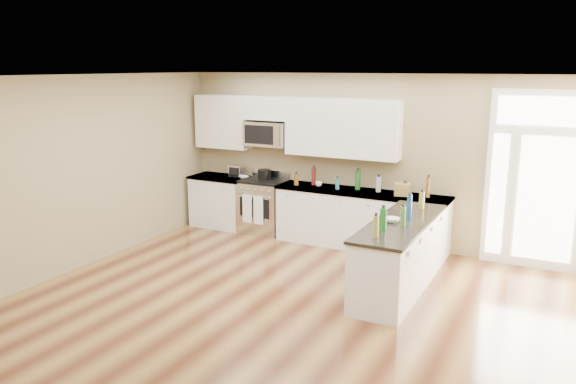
% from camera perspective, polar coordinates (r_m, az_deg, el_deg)
% --- Properties ---
extents(ground, '(8.00, 8.00, 0.00)m').
position_cam_1_polar(ground, '(6.22, -3.53, -15.28)').
color(ground, '#4E2816').
extents(room_shell, '(8.00, 8.00, 8.00)m').
position_cam_1_polar(room_shell, '(5.63, -3.77, 0.28)').
color(room_shell, '#9A8961').
rests_on(room_shell, ground).
extents(back_cabinet_left, '(1.10, 0.66, 0.94)m').
position_cam_1_polar(back_cabinet_left, '(10.45, -6.74, -1.10)').
color(back_cabinet_left, white).
rests_on(back_cabinet_left, ground).
extents(back_cabinet_right, '(2.85, 0.66, 0.94)m').
position_cam_1_polar(back_cabinet_right, '(9.25, 7.37, -2.95)').
color(back_cabinet_right, white).
rests_on(back_cabinet_right, ground).
extents(peninsula_cabinet, '(0.69, 2.32, 0.94)m').
position_cam_1_polar(peninsula_cabinet, '(7.62, 11.27, -6.56)').
color(peninsula_cabinet, white).
rests_on(peninsula_cabinet, ground).
extents(upper_cabinet_left, '(1.04, 0.33, 0.95)m').
position_cam_1_polar(upper_cabinet_left, '(10.33, -6.55, 7.11)').
color(upper_cabinet_left, white).
rests_on(upper_cabinet_left, room_shell).
extents(upper_cabinet_right, '(1.94, 0.33, 0.95)m').
position_cam_1_polar(upper_cabinet_right, '(9.25, 5.52, 6.49)').
color(upper_cabinet_right, white).
rests_on(upper_cabinet_right, room_shell).
extents(upper_cabinet_short, '(0.82, 0.33, 0.40)m').
position_cam_1_polar(upper_cabinet_short, '(9.82, -2.02, 8.51)').
color(upper_cabinet_short, white).
rests_on(upper_cabinet_short, room_shell).
extents(microwave, '(0.78, 0.41, 0.42)m').
position_cam_1_polar(microwave, '(9.83, -2.12, 5.94)').
color(microwave, silver).
rests_on(microwave, room_shell).
extents(entry_door, '(1.70, 0.10, 2.60)m').
position_cam_1_polar(entry_door, '(8.81, 24.91, 0.95)').
color(entry_door, white).
rests_on(entry_door, ground).
extents(kitchen_range, '(0.78, 0.69, 1.08)m').
position_cam_1_polar(kitchen_range, '(9.98, -2.49, -1.44)').
color(kitchen_range, silver).
rests_on(kitchen_range, ground).
extents(stockpot, '(0.24, 0.24, 0.18)m').
position_cam_1_polar(stockpot, '(9.97, -2.42, 1.86)').
color(stockpot, black).
rests_on(stockpot, kitchen_range).
extents(toaster_oven, '(0.26, 0.20, 0.22)m').
position_cam_1_polar(toaster_oven, '(10.25, -5.21, 2.14)').
color(toaster_oven, silver).
rests_on(toaster_oven, back_cabinet_left).
extents(cardboard_box, '(0.27, 0.22, 0.19)m').
position_cam_1_polar(cardboard_box, '(8.90, 11.54, 0.26)').
color(cardboard_box, olive).
rests_on(cardboard_box, back_cabinet_right).
extents(bowl_left, '(0.22, 0.22, 0.04)m').
position_cam_1_polar(bowl_left, '(10.11, -4.53, 1.51)').
color(bowl_left, white).
rests_on(bowl_left, back_cabinet_left).
extents(bowl_peninsula, '(0.22, 0.22, 0.06)m').
position_cam_1_polar(bowl_peninsula, '(7.38, 10.51, -2.81)').
color(bowl_peninsula, white).
rests_on(bowl_peninsula, peninsula_cabinet).
extents(cup_counter, '(0.13, 0.13, 0.08)m').
position_cam_1_polar(cup_counter, '(9.41, 3.14, 0.82)').
color(cup_counter, white).
rests_on(cup_counter, back_cabinet_right).
extents(counter_bottles, '(2.37, 2.46, 0.32)m').
position_cam_1_polar(counter_bottles, '(8.36, 8.90, -0.20)').
color(counter_bottles, '#19591E').
rests_on(counter_bottles, back_cabinet_right).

